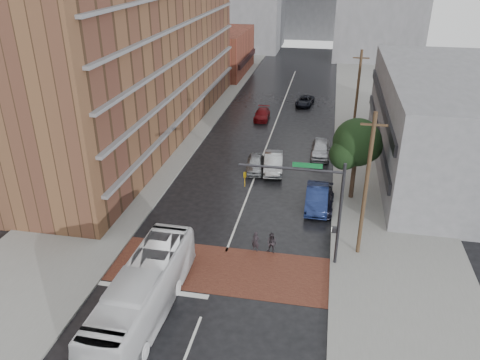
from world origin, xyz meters
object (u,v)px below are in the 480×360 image
at_px(pedestrian_a, 256,242).
at_px(car_travel_b, 273,163).
at_px(car_parked_mid, 322,200).
at_px(suv_travel, 305,101).
at_px(pedestrian_b, 272,243).
at_px(car_travel_c, 262,114).
at_px(car_travel_a, 255,164).
at_px(car_parked_far, 320,149).
at_px(car_parked_near, 317,198).
at_px(transit_bus, 143,294).

distance_m(pedestrian_a, car_travel_b, 13.28).
bearing_deg(car_parked_mid, car_travel_b, 128.64).
bearing_deg(car_parked_mid, suv_travel, 98.23).
height_order(pedestrian_b, car_travel_c, pedestrian_b).
height_order(car_travel_a, suv_travel, car_travel_a).
relative_size(car_travel_a, car_parked_far, 0.87).
xyz_separation_m(car_travel_c, suv_travel, (4.76, 6.94, -0.02)).
xyz_separation_m(car_travel_b, car_parked_near, (4.30, -6.27, 0.02)).
xyz_separation_m(transit_bus, pedestrian_a, (5.06, 7.48, -0.81)).
height_order(car_travel_a, car_travel_c, car_travel_a).
bearing_deg(transit_bus, suv_travel, 82.79).
relative_size(pedestrian_b, car_parked_near, 0.30).
bearing_deg(pedestrian_a, car_parked_mid, 69.62).
distance_m(pedestrian_a, car_travel_a, 13.14).
relative_size(car_travel_c, car_parked_mid, 0.96).
height_order(pedestrian_b, car_parked_mid, pedestrian_b).
height_order(car_parked_near, car_parked_far, car_parked_near).
relative_size(car_travel_a, car_travel_b, 0.83).
relative_size(car_travel_a, car_travel_c, 0.96).
bearing_deg(suv_travel, car_parked_mid, -75.62).
xyz_separation_m(pedestrian_a, car_travel_a, (-2.17, 12.96, -0.05)).
height_order(pedestrian_b, car_parked_far, car_parked_far).
xyz_separation_m(suv_travel, car_parked_mid, (3.25, -27.92, 0.04)).
relative_size(car_parked_near, car_parked_far, 1.07).
xyz_separation_m(pedestrian_a, suv_travel, (0.98, 34.92, -0.14)).
distance_m(transit_bus, pedestrian_a, 9.07).
relative_size(pedestrian_b, car_travel_b, 0.31).
relative_size(car_travel_b, car_travel_c, 1.16).
distance_m(car_travel_c, car_parked_far, 12.77).
bearing_deg(car_parked_near, pedestrian_a, -118.92).
distance_m(car_travel_a, car_parked_mid, 8.75).
bearing_deg(suv_travel, pedestrian_b, -82.06).
height_order(car_travel_c, car_parked_mid, car_parked_mid).
relative_size(suv_travel, car_parked_far, 0.92).
height_order(transit_bus, suv_travel, transit_bus).
bearing_deg(pedestrian_b, car_travel_c, 118.55).
xyz_separation_m(transit_bus, car_parked_near, (8.86, 14.48, -0.73)).
bearing_deg(suv_travel, pedestrian_a, -83.87).
relative_size(pedestrian_a, car_travel_b, 0.30).
relative_size(pedestrian_a, car_parked_mid, 0.33).
xyz_separation_m(pedestrian_b, car_travel_b, (-1.60, 13.27, 0.05)).
relative_size(pedestrian_a, car_parked_near, 0.30).
relative_size(car_travel_b, car_parked_mid, 1.11).
relative_size(transit_bus, car_travel_a, 2.75).
height_order(pedestrian_a, car_parked_mid, pedestrian_a).
xyz_separation_m(pedestrian_a, car_travel_c, (-3.78, 27.98, -0.12)).
height_order(pedestrian_b, suv_travel, pedestrian_b).
bearing_deg(car_travel_c, pedestrian_b, -81.77).
relative_size(car_travel_b, car_parked_near, 0.98).
bearing_deg(pedestrian_a, pedestrian_b, 10.80).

